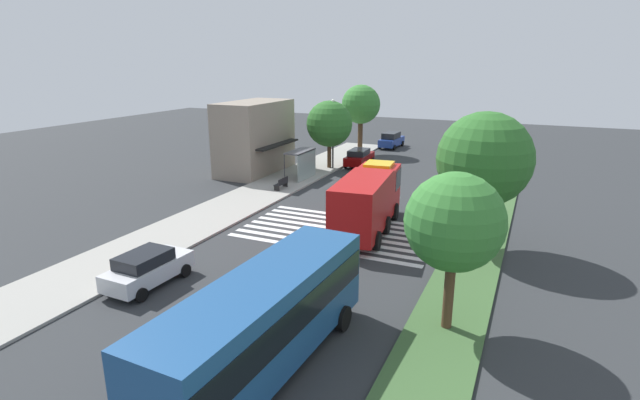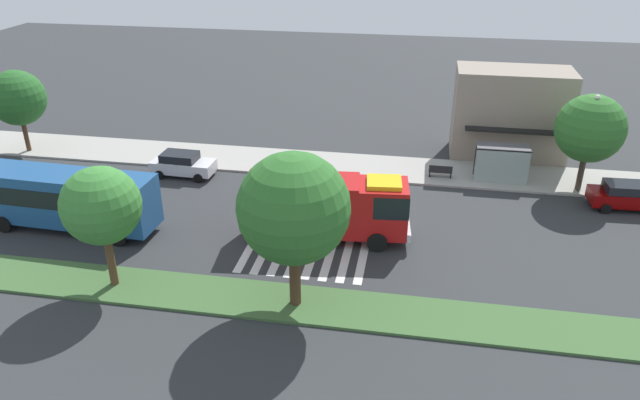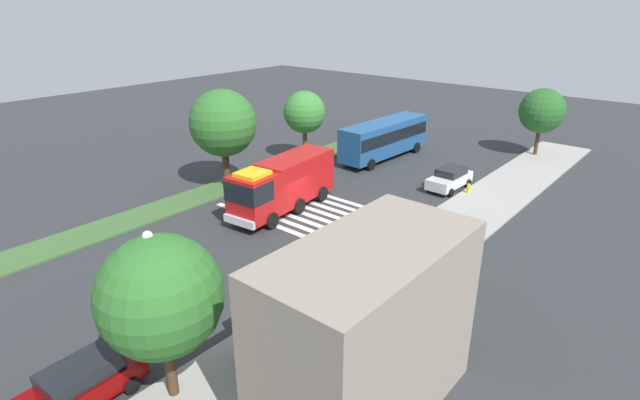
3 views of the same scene
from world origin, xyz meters
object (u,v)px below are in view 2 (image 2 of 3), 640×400
(transit_bus, at_px, (68,196))
(bus_stop_shelter, at_px, (502,158))
(bench_near_shelter, at_px, (440,171))
(sidewalk_tree_west, at_px, (590,129))
(parked_car_mid, at_px, (629,196))
(fire_truck, at_px, (332,206))
(fire_hydrant, at_px, (195,160))
(sidewalk_tree_far_west, at_px, (17,98))
(median_tree_far_west, at_px, (101,206))
(street_lamp, at_px, (589,136))
(median_tree_west, at_px, (294,209))
(parked_car_west, at_px, (183,164))

(transit_bus, xyz_separation_m, bus_stop_shelter, (25.32, 10.94, -0.18))
(bus_stop_shelter, bearing_deg, transit_bus, -156.64)
(bench_near_shelter, relative_size, sidewalk_tree_west, 0.25)
(transit_bus, bearing_deg, parked_car_mid, -163.16)
(fire_truck, distance_m, fire_hydrant, 14.45)
(transit_bus, xyz_separation_m, sidewalk_tree_far_west, (-9.96, 10.62, 2.22))
(fire_hydrant, bearing_deg, transit_bus, -110.16)
(median_tree_far_west, bearing_deg, street_lamp, 31.54)
(bench_near_shelter, xyz_separation_m, street_lamp, (8.99, -0.74, 3.39))
(bus_stop_shelter, bearing_deg, median_tree_far_west, -141.26)
(parked_car_mid, relative_size, median_tree_far_west, 0.77)
(street_lamp, xyz_separation_m, median_tree_west, (-15.81, -15.37, 1.16))
(fire_truck, distance_m, median_tree_west, 7.34)
(transit_bus, xyz_separation_m, sidewalk_tree_west, (30.37, 10.62, 2.29))
(sidewalk_tree_west, relative_size, median_tree_far_west, 1.03)
(fire_truck, relative_size, fire_hydrant, 13.37)
(fire_truck, relative_size, median_tree_far_west, 1.50)
(parked_car_mid, bearing_deg, transit_bus, -168.21)
(street_lamp, height_order, fire_hydrant, street_lamp)
(sidewalk_tree_west, bearing_deg, fire_truck, -148.97)
(bench_near_shelter, xyz_separation_m, sidewalk_tree_west, (9.06, -0.34, 3.77))
(transit_bus, relative_size, bench_near_shelter, 6.57)
(median_tree_west, xyz_separation_m, fire_hydrant, (-10.78, 15.27, -4.65))
(sidewalk_tree_far_west, relative_size, sidewalk_tree_west, 0.97)
(sidewalk_tree_west, relative_size, median_tree_west, 0.85)
(sidewalk_tree_far_west, distance_m, median_tree_far_west, 21.92)
(median_tree_far_west, bearing_deg, parked_car_west, 97.43)
(median_tree_west, bearing_deg, parked_car_mid, 36.49)
(bus_stop_shelter, relative_size, sidewalk_tree_far_west, 0.56)
(parked_car_west, distance_m, transit_bus, 9.20)
(parked_car_west, xyz_separation_m, transit_bus, (-3.50, -8.42, 1.20))
(parked_car_mid, height_order, sidewalk_tree_far_west, sidewalk_tree_far_west)
(fire_truck, height_order, parked_car_west, fire_truck)
(parked_car_mid, relative_size, sidewalk_tree_far_west, 0.77)
(parked_car_west, relative_size, bus_stop_shelter, 1.26)
(parked_car_mid, distance_m, median_tree_west, 23.21)
(bench_near_shelter, relative_size, street_lamp, 0.24)
(parked_car_west, relative_size, median_tree_far_west, 0.71)
(median_tree_west, bearing_deg, sidewalk_tree_west, 44.80)
(parked_car_west, xyz_separation_m, bus_stop_shelter, (21.82, 2.51, 1.01))
(median_tree_west, bearing_deg, parked_car_west, 129.03)
(transit_bus, bearing_deg, sidewalk_tree_far_west, -44.38)
(parked_car_west, xyz_separation_m, sidewalk_tree_west, (26.88, 2.20, 3.49))
(parked_car_west, height_order, bench_near_shelter, parked_car_west)
(parked_car_west, distance_m, bus_stop_shelter, 21.99)
(median_tree_west, distance_m, fire_hydrant, 19.26)
(fire_hydrant, bearing_deg, parked_car_west, -97.34)
(parked_car_west, relative_size, street_lamp, 0.67)
(sidewalk_tree_west, bearing_deg, parked_car_west, -175.32)
(bench_near_shelter, xyz_separation_m, median_tree_far_west, (-16.05, -16.11, 3.88))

